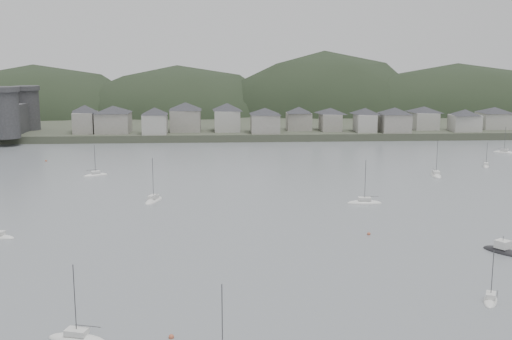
{
  "coord_description": "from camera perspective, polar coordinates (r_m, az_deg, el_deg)",
  "views": [
    {
      "loc": [
        -9.42,
        -81.65,
        34.87
      ],
      "look_at": [
        0.0,
        75.0,
        6.0
      ],
      "focal_mm": 43.8,
      "sensor_mm": 36.0,
      "label": 1
    }
  ],
  "objects": [
    {
      "name": "ground",
      "position": [
        89.28,
        2.96,
        -12.58
      ],
      "size": [
        900.0,
        900.0,
        0.0
      ],
      "primitive_type": "plane",
      "color": "slate",
      "rests_on": "ground"
    },
    {
      "name": "far_shore_land",
      "position": [
        378.24,
        -2.01,
        5.36
      ],
      "size": [
        900.0,
        250.0,
        3.0
      ],
      "primitive_type": "cube",
      "color": "#383D2D",
      "rests_on": "ground"
    },
    {
      "name": "forested_ridge",
      "position": [
        354.35,
        -1.11,
        2.94
      ],
      "size": [
        851.55,
        103.94,
        102.57
      ],
      "color": "black",
      "rests_on": "ground"
    },
    {
      "name": "waterfront_town",
      "position": [
        272.96,
        9.31,
        4.78
      ],
      "size": [
        451.48,
        28.46,
        12.92
      ],
      "color": "gray",
      "rests_on": "far_shore_land"
    },
    {
      "name": "moored_fleet",
      "position": [
        139.27,
        -7.54,
        -4.09
      ],
      "size": [
        249.62,
        163.63,
        12.88
      ],
      "color": "silver",
      "rests_on": "ground"
    },
    {
      "name": "motor_launch_near",
      "position": [
        121.36,
        21.58,
        -6.88
      ],
      "size": [
        6.47,
        7.88,
        3.83
      ],
      "rotation": [
        0.0,
        0.0,
        0.58
      ],
      "color": "black",
      "rests_on": "ground"
    },
    {
      "name": "mooring_buoys",
      "position": [
        131.83,
        -4.02,
        -4.87
      ],
      "size": [
        171.05,
        136.6,
        0.7
      ],
      "color": "#AE563A",
      "rests_on": "ground"
    }
  ]
}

